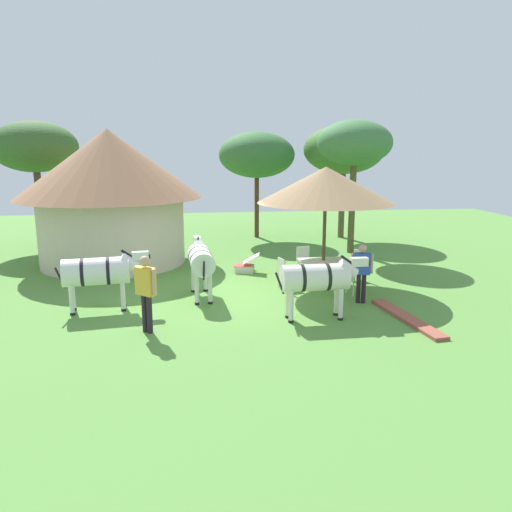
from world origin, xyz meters
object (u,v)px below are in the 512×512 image
Objects in this scene: patio_chair_west_end at (285,271)px; standing_watcher at (146,287)px; patio_chair_near_hut at (304,259)px; acacia_tree_behind_hut at (257,155)px; zebra_nearest_camera at (201,260)px; acacia_tree_left_background at (344,150)px; thatched_hut at (110,189)px; acacia_tree_far_lawn at (355,144)px; patio_chair_near_lawn at (346,277)px; zebra_by_umbrella at (317,278)px; acacia_tree_right_background at (35,147)px; striped_lounge_chair at (246,264)px; patio_dining_table at (323,263)px; guest_beside_umbrella at (362,268)px; shade_umbrella at (326,185)px; zebra_toward_hut at (99,272)px; patio_chair_east_end at (356,263)px.

patio_chair_west_end is 4.72m from standing_watcher.
acacia_tree_behind_hut is at bearing -98.76° from patio_chair_near_hut.
patio_chair_near_hut is 0.40× the size of zebra_nearest_camera.
standing_watcher is 0.34× the size of acacia_tree_left_background.
thatched_hut is 8.96m from acacia_tree_far_lawn.
zebra_by_umbrella is (-1.23, -1.72, 0.47)m from patio_chair_near_lawn.
zebra_nearest_camera is 10.77m from acacia_tree_right_background.
patio_chair_near_hut is 2.50m from patio_chair_near_lawn.
acacia_tree_far_lawn reaches higher than thatched_hut.
zebra_by_umbrella reaches higher than striped_lounge_chair.
zebra_nearest_camera is at bearing -166.94° from patio_dining_table.
patio_chair_near_hut is 1.01× the size of striped_lounge_chair.
standing_watcher is at bearing -146.87° from guest_beside_umbrella.
standing_watcher is (-4.79, -3.35, -1.90)m from shade_umbrella.
thatched_hut is at bearing -35.62° from patio_chair_near_hut.
acacia_tree_behind_hut is (-0.04, 11.20, 2.67)m from zebra_by_umbrella.
striped_lounge_chair is at bearing -148.89° from acacia_tree_far_lawn.
zebra_nearest_camera is at bearing -93.19° from patio_chair_west_end.
patio_chair_west_end is at bearing 45.57° from patio_chair_near_hut.
patio_chair_west_end is at bearing 97.49° from zebra_toward_hut.
zebra_toward_hut is 0.48× the size of acacia_tree_behind_hut.
acacia_tree_right_background reaches higher than standing_watcher.
patio_dining_table is 1.60× the size of patio_chair_east_end.
acacia_tree_right_background reaches higher than zebra_toward_hut.
patio_dining_table is 8.89m from acacia_tree_left_background.
acacia_tree_behind_hut is 5.01m from acacia_tree_far_lawn.
acacia_tree_behind_hut reaches higher than zebra_nearest_camera.
patio_dining_table is 0.93× the size of guest_beside_umbrella.
thatched_hut is 5.38m from striped_lounge_chair.
standing_watcher reaches higher than zebra_by_umbrella.
patio_chair_east_end is 0.40× the size of zebra_by_umbrella.
acacia_tree_behind_hut reaches higher than patio_chair_near_hut.
acacia_tree_far_lawn reaches higher than guest_beside_umbrella.
zebra_by_umbrella is 8.60m from acacia_tree_far_lawn.
striped_lounge_chair is at bearing -34.72° from acacia_tree_right_background.
acacia_tree_right_background reaches higher than acacia_tree_behind_hut.
shade_umbrella is at bearing 8.53° from zebra_nearest_camera.
striped_lounge_chair is at bearing 138.93° from patio_dining_table.
thatched_hut is 5.63m from zebra_toward_hut.
standing_watcher reaches higher than patio_chair_west_end.
thatched_hut reaches higher than zebra_toward_hut.
patio_dining_table is at bearing -29.34° from thatched_hut.
zebra_nearest_camera is at bearing -106.16° from acacia_tree_behind_hut.
shade_umbrella is 2.71m from patio_chair_east_end.
zebra_nearest_camera is (-3.91, 0.38, 0.51)m from patio_chair_near_lawn.
patio_chair_west_end is at bearing 83.10° from standing_watcher.
shade_umbrella reaches higher than patio_chair_near_lawn.
zebra_toward_hut is 10.78m from acacia_tree_far_lawn.
acacia_tree_behind_hut reaches higher than striped_lounge_chair.
thatched_hut reaches higher than standing_watcher.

